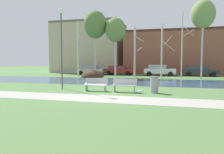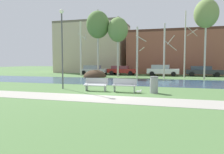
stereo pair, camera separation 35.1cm
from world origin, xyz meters
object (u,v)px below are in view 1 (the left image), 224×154
object	(u,v)px
bench_left	(96,84)
seagull	(139,91)
bench_right	(125,85)
parked_van_nearest_silver	(91,70)
parked_sedan_second_red	(119,70)
streetlamp	(61,36)
parked_wagon_fourth_dark	(199,71)
trash_bin	(154,84)
parked_hatch_third_white	(159,70)

from	to	relation	value
bench_left	seagull	size ratio (longest dim) A/B	3.89
bench_right	bench_left	bearing A→B (deg)	180.00
parked_van_nearest_silver	parked_sedan_second_red	distance (m)	4.42
seagull	streetlamp	bearing A→B (deg)	171.69
bench_left	parked_sedan_second_red	distance (m)	17.64
streetlamp	seagull	bearing A→B (deg)	-8.31
bench_right	parked_wagon_fourth_dark	distance (m)	18.87
trash_bin	parked_hatch_third_white	distance (m)	16.92
parked_hatch_third_white	parked_wagon_fourth_dark	distance (m)	5.40
streetlamp	bench_left	bearing A→B (deg)	-8.45
bench_right	streetlamp	bearing A→B (deg)	175.07
bench_right	streetlamp	distance (m)	5.81
streetlamp	parked_sedan_second_red	world-z (taller)	streetlamp
parked_sedan_second_red	trash_bin	bearing A→B (deg)	-70.59
bench_right	parked_hatch_third_white	world-z (taller)	parked_hatch_third_white
trash_bin	parked_wagon_fourth_dark	size ratio (longest dim) A/B	0.22
bench_left	streetlamp	world-z (taller)	streetlamp
seagull	parked_sedan_second_red	size ratio (longest dim) A/B	0.09
bench_left	bench_right	size ratio (longest dim) A/B	1.00
parked_wagon_fourth_dark	parked_sedan_second_red	bearing A→B (deg)	179.82
bench_left	parked_hatch_third_white	distance (m)	17.40
trash_bin	parked_wagon_fourth_dark	xyz separation A→B (m)	(5.27, 17.38, 0.20)
bench_right	parked_van_nearest_silver	size ratio (longest dim) A/B	0.38
parked_sedan_second_red	streetlamp	bearing A→B (deg)	-91.68
seagull	streetlamp	distance (m)	6.89
streetlamp	trash_bin	bearing A→B (deg)	-2.90
trash_bin	parked_sedan_second_red	xyz separation A→B (m)	(-6.14, 17.42, 0.19)
bench_right	parked_van_nearest_silver	distance (m)	19.19
streetlamp	parked_wagon_fourth_dark	world-z (taller)	streetlamp
parked_van_nearest_silver	parked_sedan_second_red	world-z (taller)	parked_van_nearest_silver
bench_left	parked_wagon_fourth_dark	distance (m)	19.71
seagull	parked_hatch_third_white	distance (m)	17.45
parked_wagon_fourth_dark	bench_left	bearing A→B (deg)	-117.68
parked_van_nearest_silver	streetlamp	bearing A→B (deg)	-76.84
trash_bin	streetlamp	xyz separation A→B (m)	(-6.64, 0.34, 3.27)
parked_hatch_third_white	parked_wagon_fourth_dark	xyz separation A→B (m)	(5.38, 0.47, -0.07)
streetlamp	parked_sedan_second_red	distance (m)	17.36
parked_van_nearest_silver	parked_wagon_fourth_dark	world-z (taller)	parked_van_nearest_silver
streetlamp	parked_hatch_third_white	bearing A→B (deg)	68.51
bench_right	parked_sedan_second_red	size ratio (longest dim) A/B	0.36
bench_right	seagull	xyz separation A→B (m)	(1.02, -0.43, -0.34)
streetlamp	parked_wagon_fourth_dark	xyz separation A→B (m)	(11.91, 17.05, -3.06)
trash_bin	parked_van_nearest_silver	distance (m)	20.05
parked_wagon_fourth_dark	bench_right	bearing A→B (deg)	-112.33
bench_right	streetlamp	xyz separation A→B (m)	(-4.74, 0.41, 3.34)
parked_van_nearest_silver	parked_hatch_third_white	bearing A→B (deg)	-0.77
parked_wagon_fourth_dark	trash_bin	bearing A→B (deg)	-106.86
bench_left	bench_right	bearing A→B (deg)	0.00
parked_van_nearest_silver	parked_wagon_fourth_dark	bearing A→B (deg)	1.20
trash_bin	parked_hatch_third_white	world-z (taller)	parked_hatch_third_white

